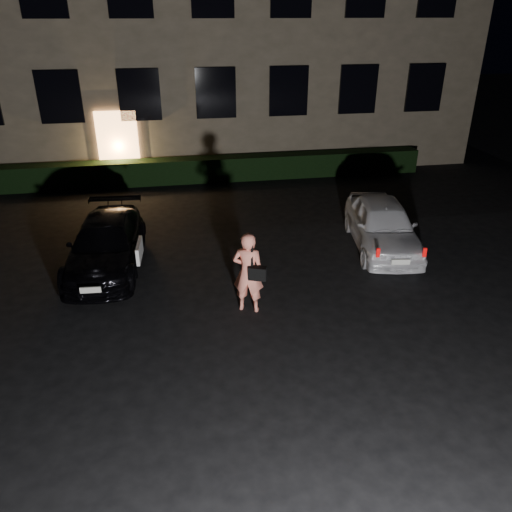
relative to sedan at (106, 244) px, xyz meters
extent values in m
plane|color=black|center=(3.39, -4.14, -0.58)|extent=(80.00, 80.00, 0.00)
cube|color=#F2A15A|center=(-0.11, 6.80, 0.67)|extent=(1.40, 0.10, 2.50)
cube|color=black|center=(-1.81, 6.80, 2.42)|extent=(1.40, 0.10, 1.70)
cube|color=black|center=(0.79, 6.80, 2.42)|extent=(1.40, 0.10, 1.70)
cube|color=black|center=(3.39, 6.80, 2.42)|extent=(1.40, 0.10, 1.70)
cube|color=black|center=(5.99, 6.80, 2.42)|extent=(1.40, 0.10, 1.70)
cube|color=black|center=(8.59, 6.80, 2.42)|extent=(1.40, 0.10, 1.70)
cube|color=black|center=(11.19, 6.80, 2.42)|extent=(1.40, 0.10, 1.70)
cube|color=black|center=(3.39, 6.36, -0.15)|extent=(15.00, 0.70, 0.85)
imported|color=black|center=(0.00, 0.00, 0.00)|extent=(1.86, 4.06, 1.15)
cube|color=white|center=(0.82, -0.78, 0.14)|extent=(0.13, 0.82, 0.38)
cube|color=silver|center=(-0.13, -2.05, -0.07)|extent=(0.42, 0.06, 0.13)
imported|color=white|center=(6.91, -0.11, 0.06)|extent=(2.07, 3.90, 1.26)
cube|color=red|center=(6.11, -1.78, 0.11)|extent=(0.08, 0.06, 0.21)
cube|color=red|center=(7.14, -1.95, 0.11)|extent=(0.08, 0.06, 0.21)
cube|color=silver|center=(6.62, -1.91, -0.10)|extent=(0.42, 0.11, 0.12)
imported|color=#FD8A73|center=(3.03, -2.52, 0.29)|extent=(0.74, 0.61, 1.73)
cube|color=black|center=(3.19, -2.71, 0.35)|extent=(0.39, 0.27, 0.27)
cube|color=black|center=(3.09, -2.63, 0.74)|extent=(0.06, 0.07, 0.54)
camera|label=1|loc=(1.66, -11.23, 5.00)|focal=35.00mm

